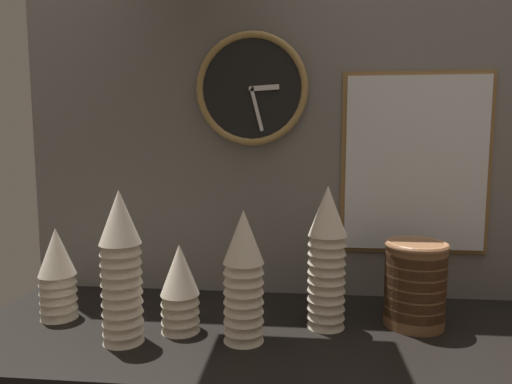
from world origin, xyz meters
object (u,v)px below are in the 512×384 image
menu_board (415,164)px  cup_stack_far_left (57,273)px  cup_stack_center (243,276)px  cup_stack_center_left (180,288)px  bowl_stack_right (415,282)px  wall_clock (252,89)px  cup_stack_left (121,267)px  cup_stack_center_right (327,257)px

menu_board → cup_stack_far_left: bearing=-165.6°
cup_stack_center → menu_board: bearing=36.1°
cup_stack_center_left → bowl_stack_right: (0.56, 0.09, 0.00)m
cup_stack_center → cup_stack_center_left: bearing=166.8°
menu_board → wall_clock: bearing=-178.9°
cup_stack_far_left → bowl_stack_right: 0.89m
cup_stack_far_left → cup_stack_center: bearing=-9.8°
bowl_stack_right → cup_stack_left: bearing=-166.7°
cup_stack_center → bowl_stack_right: size_ratio=1.44×
cup_stack_far_left → cup_stack_center: 0.49m
bowl_stack_right → cup_stack_far_left: bearing=-177.2°
cup_stack_center_left → bowl_stack_right: 0.57m
cup_stack_center → menu_board: menu_board is taller
cup_stack_center_right → menu_board: menu_board is taller
cup_stack_center_left → menu_board: 0.71m
cup_stack_far_left → cup_stack_center_right: 0.67m
cup_stack_center → cup_stack_center_left: (-0.16, 0.04, -0.04)m
cup_stack_left → cup_stack_center_right: (0.46, 0.13, 0.00)m
cup_stack_center_left → cup_stack_far_left: bearing=171.8°
cup_stack_center_right → cup_stack_far_left: bearing=-178.8°
cup_stack_left → cup_stack_far_left: cup_stack_left is taller
cup_stack_left → cup_stack_center_right: size_ratio=1.00×
cup_stack_center → cup_stack_center_right: cup_stack_center_right is taller
cup_stack_left → cup_stack_center_right: same height
cup_stack_center_right → wall_clock: wall_clock is taller
bowl_stack_right → cup_stack_center_left: bearing=-170.7°
cup_stack_left → wall_clock: wall_clock is taller
wall_clock → cup_stack_far_left: bearing=-154.1°
cup_stack_left → cup_stack_center: 0.27m
cup_stack_far_left → cup_stack_center: size_ratio=0.78×
wall_clock → cup_stack_center_left: bearing=-117.1°
cup_stack_far_left → cup_stack_center_right: cup_stack_center_right is taller
wall_clock → menu_board: bearing=1.1°
bowl_stack_right → cup_stack_center_right: bearing=-172.0°
menu_board → bowl_stack_right: bearing=-100.6°
wall_clock → menu_board: (0.45, 0.01, -0.21)m
cup_stack_left → cup_stack_center_left: 0.15m
cup_stack_left → cup_stack_center: bearing=6.7°
cup_stack_left → wall_clock: 0.60m
wall_clock → cup_stack_center_right: bearing=-46.5°
cup_stack_center → cup_stack_center_right: size_ratio=0.87×
cup_stack_center_left → wall_clock: (0.14, 0.27, 0.49)m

